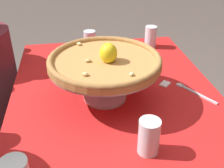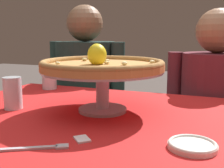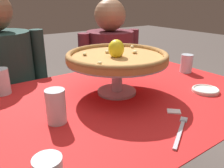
# 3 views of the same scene
# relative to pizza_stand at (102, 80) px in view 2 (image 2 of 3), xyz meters

# --- Properties ---
(dining_table) EXTENTS (1.26, 0.89, 0.74)m
(dining_table) POSITION_rel_pizza_stand_xyz_m (0.00, -0.05, -0.22)
(dining_table) COLOR brown
(dining_table) RESTS_ON ground
(pizza_stand) EXTENTS (0.44, 0.44, 0.15)m
(pizza_stand) POSITION_rel_pizza_stand_xyz_m (0.00, 0.00, 0.00)
(pizza_stand) COLOR #B7B7C1
(pizza_stand) RESTS_ON dining_table
(pizza) EXTENTS (0.45, 0.45, 0.09)m
(pizza) POSITION_rel_pizza_stand_xyz_m (-0.00, -0.00, 0.06)
(pizza) COLOR #BC8447
(pizza) RESTS_ON pizza_stand
(water_glass_side_left) EXTENTS (0.07, 0.07, 0.12)m
(water_glass_side_left) POSITION_rel_pizza_stand_xyz_m (-0.33, -0.09, -0.06)
(water_glass_side_left) COLOR silver
(water_glass_side_left) RESTS_ON dining_table
(water_glass_back_left) EXTENTS (0.08, 0.08, 0.12)m
(water_glass_back_left) POSITION_rel_pizza_stand_xyz_m (-0.43, 0.29, -0.06)
(water_glass_back_left) COLOR silver
(water_glass_back_left) RESTS_ON dining_table
(side_plate) EXTENTS (0.12, 0.12, 0.02)m
(side_plate) POSITION_rel_pizza_stand_xyz_m (0.35, -0.23, -0.11)
(side_plate) COLOR silver
(side_plate) RESTS_ON dining_table
(dinner_fork) EXTENTS (0.19, 0.12, 0.01)m
(dinner_fork) POSITION_rel_pizza_stand_xyz_m (-0.02, -0.38, -0.11)
(dinner_fork) COLOR #B7B7C1
(dinner_fork) RESTS_ON dining_table
(sugar_packet) EXTENTS (0.06, 0.06, 0.00)m
(sugar_packet) POSITION_rel_pizza_stand_xyz_m (0.07, -0.28, -0.11)
(sugar_packet) COLOR white
(sugar_packet) RESTS_ON dining_table
(diner_left) EXTENTS (0.52, 0.39, 1.20)m
(diner_left) POSITION_rel_pizza_stand_xyz_m (-0.37, 0.60, -0.27)
(diner_left) COLOR maroon
(diner_left) RESTS_ON ground
(diner_right) EXTENTS (0.50, 0.37, 1.15)m
(diner_right) POSITION_rel_pizza_stand_xyz_m (0.38, 0.59, -0.30)
(diner_right) COLOR maroon
(diner_right) RESTS_ON ground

